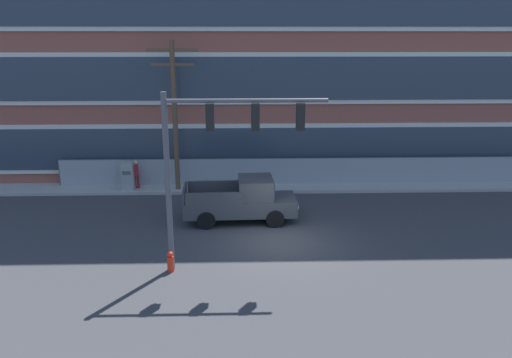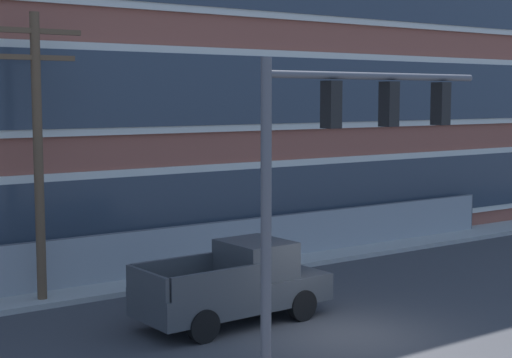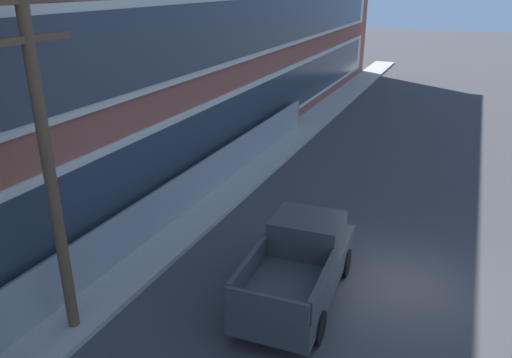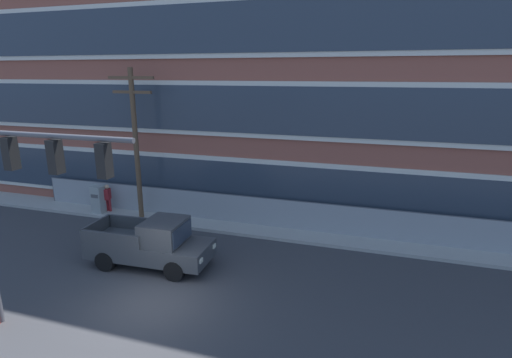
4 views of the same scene
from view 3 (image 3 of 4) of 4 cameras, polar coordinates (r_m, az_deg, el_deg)
ground_plane at (r=14.54m, az=16.60°, el=-11.64°), size 160.00×160.00×0.00m
sidewalk_building_side at (r=16.64m, az=-9.43°, el=-6.14°), size 80.00×1.88×0.16m
chain_link_fence at (r=17.37m, az=-8.75°, el=-2.09°), size 25.44×0.06×1.63m
pickup_truck_dark_grey at (r=13.15m, az=5.08°, el=-9.62°), size 5.16×2.20×2.02m
utility_pole_near_corner at (r=11.19m, az=-22.83°, el=2.61°), size 2.56×0.26×7.94m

